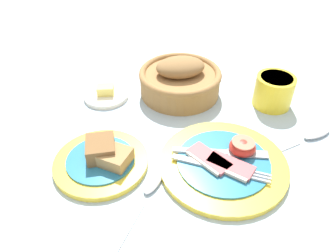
# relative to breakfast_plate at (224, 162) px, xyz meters

# --- Properties ---
(ground_plane) EXTENTS (3.00, 3.00, 0.00)m
(ground_plane) POSITION_rel_breakfast_plate_xyz_m (-0.06, -0.02, -0.01)
(ground_plane) COLOR #A3BCD1
(breakfast_plate) EXTENTS (0.25, 0.25, 0.04)m
(breakfast_plate) POSITION_rel_breakfast_plate_xyz_m (0.00, 0.00, 0.00)
(breakfast_plate) COLOR yellow
(breakfast_plate) RESTS_ON ground_plane
(bread_plate) EXTENTS (0.18, 0.18, 0.05)m
(bread_plate) POSITION_rel_breakfast_plate_xyz_m (-0.23, -0.02, 0.00)
(bread_plate) COLOR yellow
(bread_plate) RESTS_ON ground_plane
(sugar_cup) EXTENTS (0.09, 0.09, 0.07)m
(sugar_cup) POSITION_rel_breakfast_plate_xyz_m (0.11, 0.22, 0.03)
(sugar_cup) COLOR yellow
(sugar_cup) RESTS_ON ground_plane
(bread_basket) EXTENTS (0.20, 0.20, 0.10)m
(bread_basket) POSITION_rel_breakfast_plate_xyz_m (-0.11, 0.24, 0.03)
(bread_basket) COLOR olive
(bread_basket) RESTS_ON ground_plane
(butter_dish) EXTENTS (0.11, 0.11, 0.03)m
(butter_dish) POSITION_rel_breakfast_plate_xyz_m (-0.29, 0.20, -0.00)
(butter_dish) COLOR silver
(butter_dish) RESTS_ON ground_plane
(teaspoon_by_saucer) EXTENTS (0.07, 0.19, 0.01)m
(teaspoon_by_saucer) POSITION_rel_breakfast_plate_xyz_m (-0.13, -0.08, -0.00)
(teaspoon_by_saucer) COLOR silver
(teaspoon_by_saucer) RESTS_ON ground_plane
(teaspoon_near_cup) EXTENTS (0.17, 0.12, 0.01)m
(teaspoon_near_cup) POSITION_rel_breakfast_plate_xyz_m (0.18, 0.10, -0.00)
(teaspoon_near_cup) COLOR silver
(teaspoon_near_cup) RESTS_ON ground_plane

